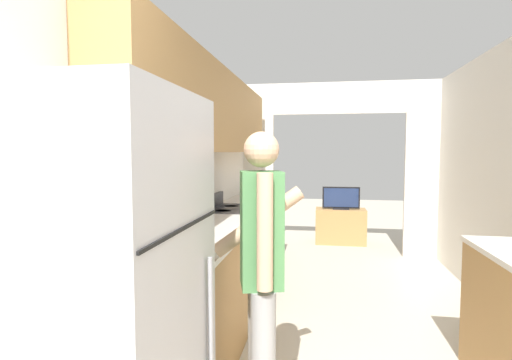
% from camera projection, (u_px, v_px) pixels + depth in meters
% --- Properties ---
extents(wall_left, '(0.38, 7.47, 2.50)m').
position_uv_depth(wall_left, '(186.00, 148.00, 3.30)').
color(wall_left, white).
rests_on(wall_left, ground_plane).
extents(wall_far_with_doorway, '(3.17, 0.06, 2.50)m').
position_uv_depth(wall_far_with_doorway, '(338.00, 155.00, 5.77)').
color(wall_far_with_doorway, white).
rests_on(wall_far_with_doorway, ground_plane).
extents(counter_left, '(0.62, 3.94, 0.91)m').
position_uv_depth(counter_left, '(227.00, 264.00, 3.74)').
color(counter_left, '#B2844C').
rests_on(counter_left, ground_plane).
extents(refrigerator, '(0.74, 0.77, 1.72)m').
position_uv_depth(refrigerator, '(95.00, 325.00, 1.48)').
color(refrigerator, '#B7B7BC').
rests_on(refrigerator, ground_plane).
extents(range_oven, '(0.66, 0.80, 1.05)m').
position_uv_depth(range_oven, '(239.00, 250.00, 4.23)').
color(range_oven, black).
rests_on(range_oven, ground_plane).
extents(person, '(0.52, 0.44, 1.61)m').
position_uv_depth(person, '(261.00, 275.00, 2.09)').
color(person, '#9E9E9E').
rests_on(person, ground_plane).
extents(tv_cabinet, '(0.81, 0.42, 0.57)m').
position_uv_depth(tv_cabinet, '(340.00, 226.00, 6.56)').
color(tv_cabinet, '#B2844C').
rests_on(tv_cabinet, ground_plane).
extents(television, '(0.60, 0.16, 0.37)m').
position_uv_depth(television, '(341.00, 198.00, 6.48)').
color(television, black).
rests_on(television, tv_cabinet).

